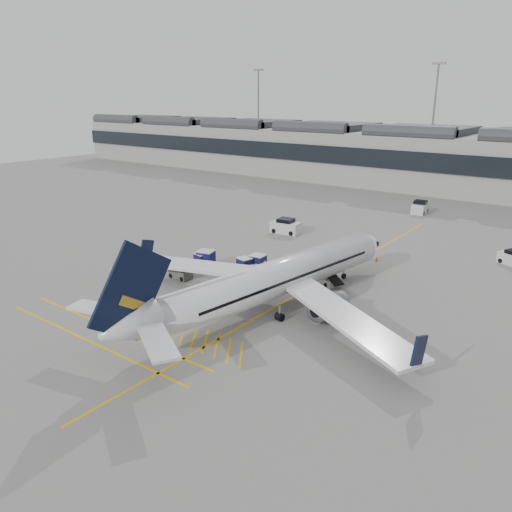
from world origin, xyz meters
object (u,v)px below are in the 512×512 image
Objects in this scene: ramp_agent_a at (265,269)px; pushback_tug at (181,273)px; belt_loader at (323,276)px; baggage_cart_a at (245,264)px; ramp_agent_b at (221,273)px; airliner_main at (274,280)px.

ramp_agent_a reaches higher than pushback_tug.
baggage_cart_a is at bearing -137.58° from belt_loader.
airliner_main is at bearing 151.47° from ramp_agent_b.
airliner_main is 19.61× the size of ramp_agent_a.
pushback_tug is (-12.28, 0.43, -2.17)m from airliner_main.
pushback_tug is at bearing 17.89° from ramp_agent_b.
ramp_agent_a is 4.73m from ramp_agent_b.
belt_loader is at bearing 30.23° from baggage_cart_a.
belt_loader is at bearing 97.23° from airliner_main.
pushback_tug is at bearing -156.16° from ramp_agent_a.
belt_loader reaches higher than ramp_agent_a.
belt_loader is 3.10× the size of ramp_agent_b.
ramp_agent_a is (-5.50, -2.64, 0.33)m from belt_loader.
ramp_agent_b is (-0.44, -3.44, -0.08)m from baggage_cart_a.
baggage_cart_a is 0.99× the size of ramp_agent_a.
ramp_agent_b is at bearing -85.32° from baggage_cart_a.
pushback_tug is at bearing -114.82° from baggage_cart_a.
pushback_tug is at bearing -122.08° from belt_loader.
baggage_cart_a is 0.74× the size of pushback_tug.
baggage_cart_a reaches higher than pushback_tug.
baggage_cart_a is (-8.23, -2.71, 0.30)m from belt_loader.
ramp_agent_b is (-8.55, 2.56, -1.97)m from airliner_main.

